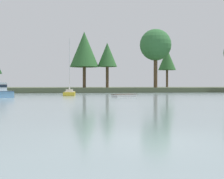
{
  "coord_description": "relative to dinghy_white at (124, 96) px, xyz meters",
  "views": [
    {
      "loc": [
        -2.72,
        -9.2,
        1.53
      ],
      "look_at": [
        6.0,
        35.1,
        1.03
      ],
      "focal_mm": 54.87,
      "sensor_mm": 36.0,
      "label": 1
    }
  ],
  "objects": [
    {
      "name": "shore_tree_center_left",
      "position": [
        -1.49,
        34.3,
        9.79
      ],
      "size": [
        6.69,
        6.69,
        13.01
      ],
      "color": "brown",
      "rests_on": "far_shore_bank"
    },
    {
      "name": "dinghy_white",
      "position": [
        0.0,
        0.0,
        0.0
      ],
      "size": [
        3.69,
        2.69,
        0.57
      ],
      "color": "white",
      "rests_on": "ground"
    },
    {
      "name": "shore_tree_center",
      "position": [
        15.78,
        34.13,
        11.18
      ],
      "size": [
        7.61,
        7.61,
        14.15
      ],
      "color": "brown",
      "rests_on": "far_shore_bank"
    },
    {
      "name": "sailboat_yellow",
      "position": [
        -6.7,
        9.21,
        0.05
      ],
      "size": [
        2.38,
        6.37,
        9.44
      ],
      "color": "gold",
      "rests_on": "ground"
    },
    {
      "name": "ground_plane",
      "position": [
        -7.8,
        -35.75,
        -0.14
      ],
      "size": [
        400.0,
        400.0,
        0.0
      ],
      "primitive_type": "plane",
      "color": "gray"
    },
    {
      "name": "shore_tree_inland_c",
      "position": [
        25.25,
        51.8,
        9.19
      ],
      "size": [
        5.23,
        5.23,
        11.54
      ],
      "color": "brown",
      "rests_on": "far_shore_bank"
    },
    {
      "name": "far_shore_bank",
      "position": [
        -7.8,
        51.13,
        0.39
      ],
      "size": [
        162.4,
        49.02,
        1.07
      ],
      "primitive_type": "cube",
      "color": "#4C563D",
      "rests_on": "ground"
    },
    {
      "name": "shore_tree_inland_b",
      "position": [
        3.86,
        33.84,
        8.53
      ],
      "size": [
        4.6,
        4.6,
        10.52
      ],
      "color": "brown",
      "rests_on": "far_shore_bank"
    }
  ]
}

